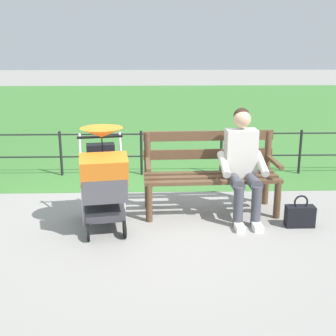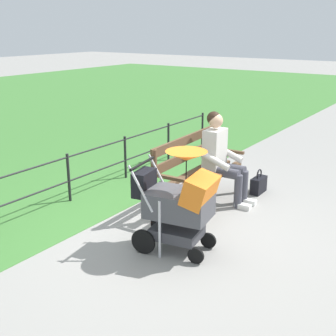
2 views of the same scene
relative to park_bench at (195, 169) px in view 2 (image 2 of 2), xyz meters
The scene contains 6 objects.
ground_plane 1.03m from the park_bench, ahead, with size 60.00×60.00×0.00m, color gray.
park_bench is the anchor object (origin of this frame).
person_on_bench 0.44m from the park_bench, 147.06° to the left, with size 0.55×0.74×1.28m.
stroller 1.34m from the park_bench, 24.13° to the left, with size 0.63×0.95×1.15m.
handbag 1.17m from the park_bench, 150.43° to the left, with size 0.32×0.14×0.37m.
park_fence 1.65m from the park_bench, 68.52° to the right, with size 7.45×0.04×0.70m.
Camera 2 is at (4.05, 2.83, 2.36)m, focal length 47.37 mm.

